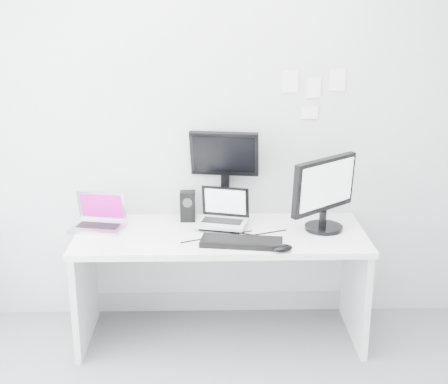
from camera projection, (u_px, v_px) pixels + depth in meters
The scene contains 13 objects.
back_wall at pixel (220, 123), 3.96m from camera, with size 3.60×3.60×0.00m, color silver.
desk at pixel (221, 286), 3.92m from camera, with size 1.80×0.70×0.73m, color white.
macbook at pixel (97, 211), 3.83m from camera, with size 0.32×0.24×0.24m, color #ABABB0.
speaker at pixel (188, 206), 4.00m from camera, with size 0.10×0.10×0.20m, color black.
dell_laptop at pixel (222, 209), 3.85m from camera, with size 0.31×0.24×0.26m, color silver.
rear_monitor at pixel (225, 173), 4.01m from camera, with size 0.44×0.16×0.60m, color black.
samsung_monitor at pixel (325, 193), 3.79m from camera, with size 0.52×0.24×0.48m, color black.
keyboard at pixel (241, 242), 3.62m from camera, with size 0.48×0.17×0.03m, color black.
mouse at pixel (283, 248), 3.52m from camera, with size 0.12×0.08×0.04m, color black.
wall_note_0 at pixel (290, 81), 3.88m from camera, with size 0.10×0.00×0.14m, color white.
wall_note_1 at pixel (314, 88), 3.90m from camera, with size 0.09×0.00×0.13m, color white.
wall_note_2 at pixel (337, 80), 3.89m from camera, with size 0.10×0.00×0.14m, color white.
wall_note_3 at pixel (309, 113), 3.95m from camera, with size 0.11×0.00×0.08m, color white.
Camera 1 is at (-0.06, -2.31, 2.11)m, focal length 49.11 mm.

